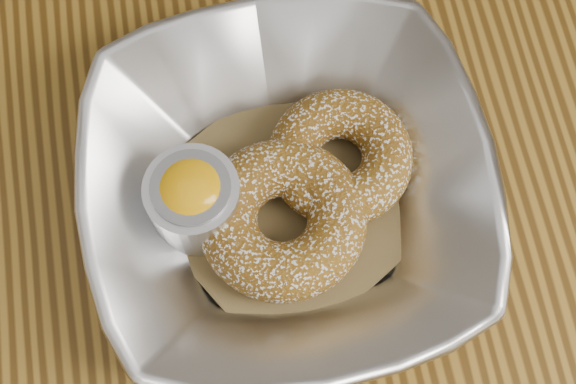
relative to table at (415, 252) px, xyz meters
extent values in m
plane|color=#565659|center=(0.00, 0.00, -0.65)|extent=(4.00, 4.00, 0.00)
cube|color=brown|center=(0.00, 0.00, 0.08)|extent=(1.20, 0.80, 0.04)
imported|color=silver|center=(-0.09, 0.02, 0.13)|extent=(0.24, 0.24, 0.06)
cube|color=brown|center=(-0.09, 0.02, 0.11)|extent=(0.20, 0.20, 0.00)
torus|color=brown|center=(-0.06, 0.04, 0.12)|extent=(0.10, 0.10, 0.03)
torus|color=brown|center=(-0.10, 0.00, 0.13)|extent=(0.11, 0.11, 0.04)
cylinder|color=silver|center=(-0.15, 0.02, 0.13)|extent=(0.06, 0.06, 0.05)
cylinder|color=gray|center=(-0.15, 0.02, 0.13)|extent=(0.05, 0.05, 0.04)
ellipsoid|color=#F5A607|center=(-0.15, 0.02, 0.15)|extent=(0.04, 0.04, 0.03)
camera|label=1|loc=(-0.12, -0.14, 0.57)|focal=50.00mm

